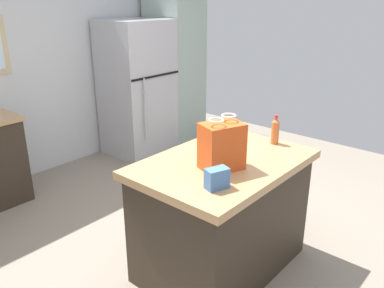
# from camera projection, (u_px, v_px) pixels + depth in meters

# --- Properties ---
(ground) EXTENTS (6.49, 6.49, 0.00)m
(ground) POSITION_uv_depth(u_px,v_px,m) (203.00, 250.00, 3.38)
(ground) COLOR gray
(back_wall) EXTENTS (5.40, 0.13, 2.66)m
(back_wall) POSITION_uv_depth(u_px,v_px,m) (27.00, 61.00, 4.47)
(back_wall) COLOR silver
(back_wall) RESTS_ON ground
(kitchen_island) EXTENTS (1.30, 0.90, 0.91)m
(kitchen_island) POSITION_uv_depth(u_px,v_px,m) (222.00, 215.00, 3.03)
(kitchen_island) COLOR #33281E
(kitchen_island) RESTS_ON ground
(refrigerator) EXTENTS (0.82, 0.75, 1.74)m
(refrigerator) POSITION_uv_depth(u_px,v_px,m) (137.00, 88.00, 5.23)
(refrigerator) COLOR #B7B7BC
(refrigerator) RESTS_ON ground
(tall_cabinet) EXTENTS (0.60, 0.67, 2.27)m
(tall_cabinet) POSITION_uv_depth(u_px,v_px,m) (175.00, 61.00, 5.66)
(tall_cabinet) COLOR #9EB2A8
(tall_cabinet) RESTS_ON ground
(shopping_bag) EXTENTS (0.33, 0.28, 0.37)m
(shopping_bag) POSITION_uv_depth(u_px,v_px,m) (222.00, 146.00, 2.68)
(shopping_bag) COLOR #DB511E
(shopping_bag) RESTS_ON kitchen_island
(small_box) EXTENTS (0.16, 0.13, 0.13)m
(small_box) POSITION_uv_depth(u_px,v_px,m) (217.00, 178.00, 2.44)
(small_box) COLOR #4775B7
(small_box) RESTS_ON kitchen_island
(bottle) EXTENTS (0.06, 0.06, 0.24)m
(bottle) POSITION_uv_depth(u_px,v_px,m) (275.00, 131.00, 3.15)
(bottle) COLOR #C66633
(bottle) RESTS_ON kitchen_island
(ear_defenders) EXTENTS (0.20, 0.20, 0.06)m
(ear_defenders) POSITION_uv_depth(u_px,v_px,m) (221.00, 135.00, 3.31)
(ear_defenders) COLOR black
(ear_defenders) RESTS_ON kitchen_island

